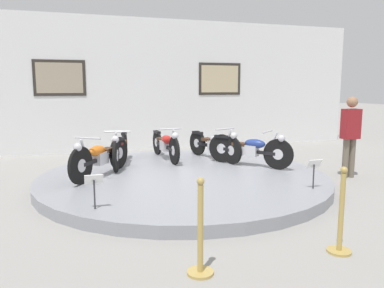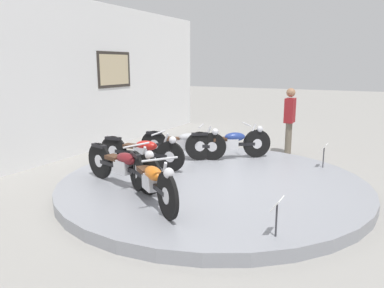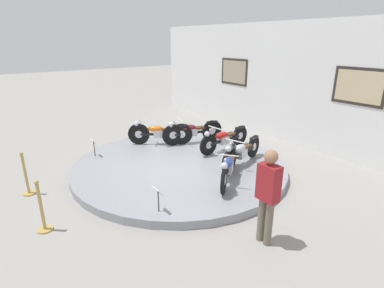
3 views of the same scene
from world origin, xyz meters
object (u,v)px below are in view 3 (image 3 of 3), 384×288
(motorcycle_red, at_px, (224,138))
(info_placard_front_centre, at_px, (158,194))
(motorcycle_blue, at_px, (228,165))
(visitor_standing, at_px, (268,192))
(motorcycle_silver, at_px, (241,152))
(stanchion_post_left_of_entry, at_px, (27,180))
(motorcycle_orange, at_px, (159,132))
(stanchion_post_right_of_entry, at_px, (42,214))
(motorcycle_maroon, at_px, (192,131))
(info_placard_front_left, at_px, (94,144))

(motorcycle_red, xyz_separation_m, info_placard_front_centre, (1.81, -3.29, -0.01))
(motorcycle_blue, xyz_separation_m, visitor_standing, (1.87, -0.87, 0.40))
(motorcycle_silver, xyz_separation_m, stanchion_post_left_of_entry, (-1.97, -4.80, -0.22))
(motorcycle_red, distance_m, stanchion_post_left_of_entry, 5.25)
(motorcycle_blue, bearing_deg, motorcycle_orange, -180.00)
(info_placard_front_centre, distance_m, stanchion_post_left_of_entry, 3.27)
(motorcycle_silver, bearing_deg, motorcycle_red, 161.20)
(motorcycle_red, distance_m, visitor_standing, 4.11)
(stanchion_post_right_of_entry, bearing_deg, motorcycle_red, 99.35)
(motorcycle_blue, xyz_separation_m, stanchion_post_right_of_entry, (-0.75, -3.88, -0.24))
(stanchion_post_right_of_entry, bearing_deg, motorcycle_orange, 122.32)
(motorcycle_red, relative_size, stanchion_post_right_of_entry, 1.93)
(motorcycle_silver, height_order, motorcycle_blue, motorcycle_blue)
(motorcycle_blue, relative_size, info_placard_front_centre, 3.10)
(motorcycle_red, xyz_separation_m, motorcycle_blue, (1.60, -1.29, 0.01))
(motorcycle_red, xyz_separation_m, stanchion_post_left_of_entry, (-0.86, -5.17, -0.23))
(motorcycle_maroon, relative_size, motorcycle_red, 1.00)
(motorcycle_maroon, relative_size, stanchion_post_right_of_entry, 1.93)
(motorcycle_silver, distance_m, visitor_standing, 2.99)
(info_placard_front_centre, height_order, stanchion_post_right_of_entry, stanchion_post_right_of_entry)
(motorcycle_silver, relative_size, info_placard_front_centre, 3.72)
(motorcycle_blue, height_order, visitor_standing, visitor_standing)
(motorcycle_blue, distance_m, visitor_standing, 2.10)
(motorcycle_maroon, relative_size, stanchion_post_left_of_entry, 1.93)
(motorcycle_orange, bearing_deg, stanchion_post_right_of_entry, -57.68)
(motorcycle_silver, height_order, info_placard_front_centre, motorcycle_silver)
(info_placard_front_centre, xyz_separation_m, visitor_standing, (1.66, 1.13, 0.42))
(motorcycle_silver, relative_size, info_placard_front_left, 3.72)
(visitor_standing, bearing_deg, motorcycle_silver, 142.96)
(motorcycle_silver, bearing_deg, motorcycle_blue, -61.71)
(motorcycle_red, bearing_deg, motorcycle_orange, -141.17)
(motorcycle_orange, relative_size, motorcycle_red, 0.85)
(info_placard_front_left, bearing_deg, motorcycle_maroon, 76.48)
(motorcycle_orange, bearing_deg, motorcycle_maroon, 61.79)
(motorcycle_silver, bearing_deg, motorcycle_orange, -161.38)
(motorcycle_orange, relative_size, stanchion_post_left_of_entry, 1.64)
(motorcycle_blue, height_order, info_placard_front_left, motorcycle_blue)
(motorcycle_orange, height_order, motorcycle_silver, motorcycle_orange)
(motorcycle_orange, distance_m, stanchion_post_right_of_entry, 4.60)
(stanchion_post_right_of_entry, bearing_deg, motorcycle_blue, 79.09)
(motorcycle_maroon, relative_size, motorcycle_blue, 1.25)
(motorcycle_silver, xyz_separation_m, visitor_standing, (2.36, -1.78, 0.41))
(info_placard_front_left, distance_m, visitor_standing, 5.42)
(motorcycle_blue, xyz_separation_m, stanchion_post_left_of_entry, (-2.46, -3.88, -0.24))
(motorcycle_maroon, xyz_separation_m, motorcycle_silver, (2.22, -0.00, -0.02))
(motorcycle_blue, distance_m, stanchion_post_left_of_entry, 4.60)
(motorcycle_red, xyz_separation_m, visitor_standing, (3.47, -2.16, 0.41))
(motorcycle_red, relative_size, info_placard_front_left, 3.85)
(motorcycle_blue, distance_m, info_placard_front_centre, 2.01)
(info_placard_front_centre, bearing_deg, stanchion_post_left_of_entry, -144.77)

